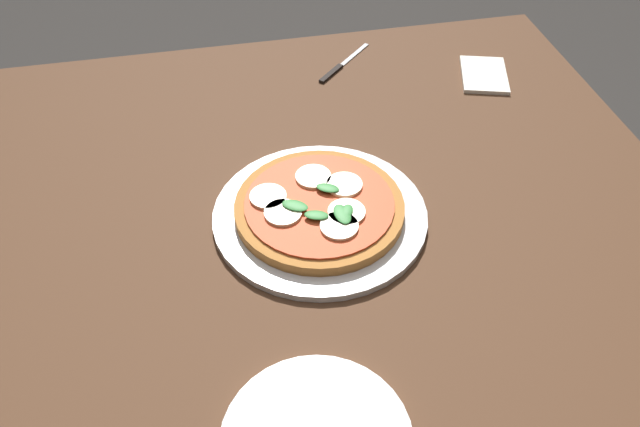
% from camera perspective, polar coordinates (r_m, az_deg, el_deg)
% --- Properties ---
extents(dining_table, '(1.14, 1.18, 0.70)m').
position_cam_1_polar(dining_table, '(1.09, 0.94, -3.80)').
color(dining_table, '#4C301E').
rests_on(dining_table, ground_plane).
extents(serving_tray, '(0.34, 0.34, 0.01)m').
position_cam_1_polar(serving_tray, '(1.02, 0.00, -0.16)').
color(serving_tray, silver).
rests_on(serving_tray, dining_table).
extents(pizza, '(0.27, 0.27, 0.03)m').
position_cam_1_polar(pizza, '(1.01, -0.07, 0.57)').
color(pizza, '#B27033').
rests_on(pizza, serving_tray).
extents(napkin, '(0.15, 0.12, 0.01)m').
position_cam_1_polar(napkin, '(1.39, 14.25, 11.76)').
color(napkin, white).
rests_on(napkin, dining_table).
extents(knife, '(0.14, 0.14, 0.01)m').
position_cam_1_polar(knife, '(1.37, 1.67, 12.75)').
color(knife, black).
rests_on(knife, dining_table).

